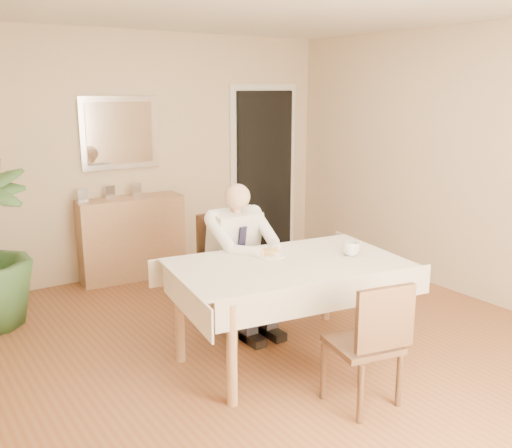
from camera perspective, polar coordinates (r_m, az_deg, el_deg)
room at (r=4.22m, az=2.67°, el=3.70°), size 5.00×5.02×2.60m
doorway at (r=7.13m, az=0.79°, el=5.34°), size 0.96×0.07×2.10m
mirror at (r=6.22m, az=-13.41°, el=8.86°), size 0.86×0.04×0.76m
dining_table at (r=4.28m, az=3.15°, el=-4.90°), size 1.87×1.27×0.75m
chair_far at (r=5.02m, az=-3.01°, el=-3.62°), size 0.48×0.48×0.95m
chair_near at (r=3.73m, az=11.46°, el=-11.20°), size 0.48×0.48×0.85m
seated_man at (r=4.73m, az=-1.19°, el=-2.75°), size 0.48×0.72×1.24m
plate at (r=4.41m, az=1.36°, el=-3.05°), size 0.26×0.26×0.02m
food at (r=4.40m, az=1.36°, el=-2.77°), size 0.14×0.14×0.06m
knife at (r=4.38m, az=2.25°, el=-2.94°), size 0.01×0.13×0.01m
fork at (r=4.34m, az=1.39°, el=-3.11°), size 0.01×0.13×0.01m
coffee_mug at (r=4.45m, az=9.47°, el=-2.46°), size 0.15×0.15×0.11m
sideboard at (r=6.26m, az=-12.36°, el=-1.38°), size 1.13×0.47×0.88m
photo_frame_left at (r=6.01m, az=-16.94°, el=2.70°), size 0.10×0.02×0.14m
photo_frame_center at (r=6.14m, az=-14.36°, el=3.08°), size 0.10×0.02×0.14m
photo_frame_right at (r=6.23m, az=-11.87°, el=3.36°), size 0.10×0.02×0.14m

